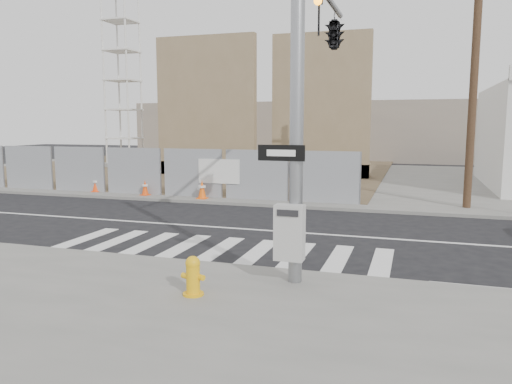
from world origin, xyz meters
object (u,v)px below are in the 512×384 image
(crane_tower, at_px, (121,38))
(traffic_cone_b, at_px, (96,184))
(signal_pole, at_px, (324,54))
(fire_hydrant, at_px, (193,276))
(traffic_cone_a, at_px, (17,180))
(traffic_cone_c, at_px, (145,188))
(traffic_cone_d, at_px, (202,190))

(crane_tower, height_order, traffic_cone_b, crane_tower)
(crane_tower, distance_m, traffic_cone_b, 15.88)
(signal_pole, distance_m, fire_hydrant, 6.12)
(signal_pole, relative_size, traffic_cone_a, 10.51)
(traffic_cone_a, bearing_deg, signal_pole, -24.63)
(signal_pole, height_order, traffic_cone_a, signal_pole)
(crane_tower, height_order, traffic_cone_a, crane_tower)
(fire_hydrant, xyz_separation_m, traffic_cone_b, (-9.93, 11.16, -0.01))
(fire_hydrant, xyz_separation_m, traffic_cone_a, (-14.67, 11.50, -0.03))
(traffic_cone_a, distance_m, traffic_cone_c, 7.46)
(traffic_cone_b, height_order, traffic_cone_d, traffic_cone_d)
(crane_tower, xyz_separation_m, traffic_cone_a, (1.27, -11.61, -8.58))
(signal_pole, distance_m, traffic_cone_b, 14.18)
(signal_pole, bearing_deg, fire_hydrant, -110.94)
(signal_pole, distance_m, crane_tower, 26.21)
(fire_hydrant, distance_m, traffic_cone_b, 14.94)
(traffic_cone_a, xyz_separation_m, traffic_cone_c, (7.43, -0.67, -0.00))
(crane_tower, bearing_deg, traffic_cone_b, -63.30)
(crane_tower, bearing_deg, traffic_cone_c, -54.70)
(traffic_cone_c, distance_m, traffic_cone_d, 2.72)
(traffic_cone_a, height_order, traffic_cone_b, traffic_cone_b)
(fire_hydrant, distance_m, traffic_cone_d, 11.59)
(fire_hydrant, relative_size, traffic_cone_b, 1.00)
(crane_tower, bearing_deg, signal_pole, -47.43)
(fire_hydrant, xyz_separation_m, traffic_cone_d, (-4.53, 10.67, 0.02))
(fire_hydrant, bearing_deg, traffic_cone_a, 163.69)
(signal_pole, bearing_deg, traffic_cone_a, 155.37)
(crane_tower, height_order, fire_hydrant, crane_tower)
(traffic_cone_d, bearing_deg, traffic_cone_a, 175.33)
(crane_tower, distance_m, traffic_cone_d, 18.91)
(crane_tower, relative_size, fire_hydrant, 25.40)
(traffic_cone_a, height_order, traffic_cone_d, traffic_cone_d)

